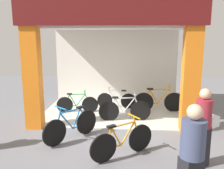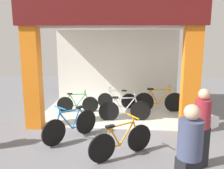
% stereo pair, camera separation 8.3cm
% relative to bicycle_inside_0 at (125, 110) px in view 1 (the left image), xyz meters
% --- Properties ---
extents(ground_plane, '(17.66, 17.66, 0.00)m').
position_rel_bicycle_inside_0_xyz_m(ground_plane, '(-0.40, -0.73, -0.36)').
color(ground_plane, slate).
rests_on(ground_plane, ground).
extents(shop_facade, '(5.03, 3.53, 3.75)m').
position_rel_bicycle_inside_0_xyz_m(shop_facade, '(-0.40, 0.80, 1.62)').
color(shop_facade, beige).
rests_on(shop_facade, ground).
extents(bicycle_inside_0, '(1.62, 0.45, 0.89)m').
position_rel_bicycle_inside_0_xyz_m(bicycle_inside_0, '(0.00, 0.00, 0.00)').
color(bicycle_inside_0, black).
rests_on(bicycle_inside_0, ground).
extents(bicycle_inside_1, '(1.43, 0.39, 0.79)m').
position_rel_bicycle_inside_0_xyz_m(bicycle_inside_1, '(-1.65, 0.72, -0.04)').
color(bicycle_inside_1, black).
rests_on(bicycle_inside_1, ground).
extents(bicycle_inside_2, '(1.76, 0.48, 0.97)m').
position_rel_bicycle_inside_0_xyz_m(bicycle_inside_2, '(1.17, 1.01, 0.03)').
color(bicycle_inside_2, black).
rests_on(bicycle_inside_2, ground).
extents(bicycle_inside_3, '(1.44, 0.39, 0.79)m').
position_rel_bicycle_inside_0_xyz_m(bicycle_inside_3, '(-0.31, 1.34, -0.04)').
color(bicycle_inside_3, black).
rests_on(bicycle_inside_3, ground).
extents(bicycle_parked_0, '(1.09, 1.36, 0.94)m').
position_rel_bicycle_inside_0_xyz_m(bicycle_parked_0, '(-1.33, -1.48, 0.02)').
color(bicycle_parked_0, black).
rests_on(bicycle_parked_0, ground).
extents(bicycle_parked_1, '(1.34, 1.00, 0.90)m').
position_rel_bicycle_inside_0_xyz_m(bicycle_parked_1, '(0.00, -2.30, 0.00)').
color(bicycle_parked_1, black).
rests_on(bicycle_parked_1, ground).
extents(pedestrian_0, '(0.49, 0.49, 1.71)m').
position_rel_bicycle_inside_0_xyz_m(pedestrian_0, '(1.06, -3.96, 0.53)').
color(pedestrian_0, black).
rests_on(pedestrian_0, ground).
extents(pedestrian_2, '(0.63, 0.57, 1.64)m').
position_rel_bicycle_inside_0_xyz_m(pedestrian_2, '(1.64, -2.55, 0.48)').
color(pedestrian_2, black).
rests_on(pedestrian_2, ground).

